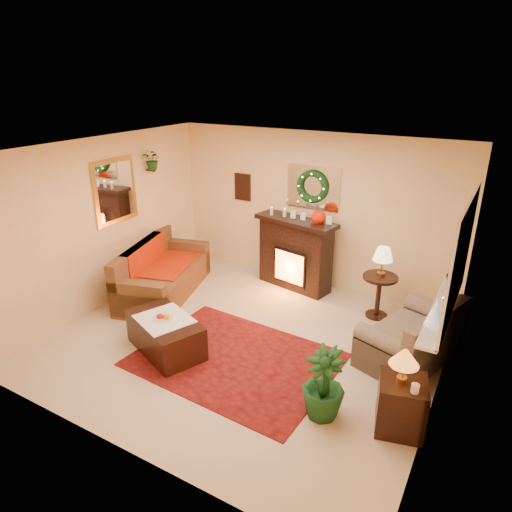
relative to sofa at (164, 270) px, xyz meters
The scene contains 31 objects.
floor 2.05m from the sofa, 17.88° to the right, with size 5.00×5.00×0.00m, color beige.
ceiling 2.95m from the sofa, 17.88° to the right, with size 5.00×5.00×0.00m, color white.
wall_back 2.66m from the sofa, 40.64° to the left, with size 5.00×5.00×0.00m, color #EFD88C.
wall_front 3.55m from the sofa, 56.37° to the right, with size 5.00×5.00×0.00m, color #EFD88C.
wall_left 1.22m from the sofa, 134.06° to the right, with size 4.50×4.50×0.00m, color #EFD88C.
wall_right 4.53m from the sofa, ahead, with size 4.50×4.50×0.00m, color #EFD88C.
area_rug 2.33m from the sofa, 27.07° to the right, with size 2.47×1.85×0.01m, color #5A1707.
sofa is the anchor object (origin of this frame).
red_throw 0.19m from the sofa, 111.09° to the left, with size 0.75×1.22×0.02m, color #C90100.
fireplace 2.21m from the sofa, 37.06° to the left, with size 1.25×0.40×1.15m, color black.
poinsettia 2.67m from the sofa, 31.79° to the left, with size 0.24×0.24×0.24m, color red.
mantel_candle_a 2.03m from the sofa, 45.31° to the left, with size 0.06×0.06×0.18m, color white.
mantel_candle_b 2.20m from the sofa, 41.25° to the left, with size 0.06×0.06×0.17m, color #EDE5CB.
mantel_mirror 2.80m from the sofa, 40.29° to the left, with size 0.92×0.02×0.72m, color white.
wreath 2.79m from the sofa, 39.59° to the left, with size 0.55×0.55×0.11m, color #194719.
wall_art 2.04m from the sofa, 71.03° to the left, with size 0.32×0.03×0.48m, color #381E11.
gold_mirror 1.47m from the sofa, 151.30° to the right, with size 0.03×0.84×1.00m, color gold.
hanging_plant 1.66m from the sofa, 134.97° to the left, with size 0.33×0.28×0.36m, color #194719.
loveseat 3.97m from the sofa, ahead, with size 0.80×1.38×0.80m, color tan.
window_frame 4.53m from the sofa, ahead, with size 0.03×1.86×1.36m, color white.
window_glass 4.52m from the sofa, ahead, with size 0.02×1.70×1.22m, color black.
window_sill 4.31m from the sofa, ahead, with size 0.22×1.86×0.04m, color white.
mini_tree 4.34m from the sofa, ahead, with size 0.22×0.22×0.32m, color silver.
sill_plant 4.41m from the sofa, ahead, with size 0.26×0.21×0.48m, color black.
side_table_round 3.45m from the sofa, 16.77° to the left, with size 0.51×0.51×0.67m, color #401B0F.
lamp_cream 3.48m from the sofa, 17.12° to the left, with size 0.29×0.29×0.45m, color beige.
end_table_square 4.34m from the sofa, 16.35° to the right, with size 0.47×0.47×0.58m, color #442310.
lamp_tiffany 4.33m from the sofa, 16.64° to the right, with size 0.29×0.29×0.43m, color #FFA92D.
coffee_table 1.74m from the sofa, 49.31° to the right, with size 1.12×0.62×0.47m, color black.
fruit_bowl 1.71m from the sofa, 50.05° to the right, with size 0.28×0.28×0.07m, color silver.
floor_palm 3.69m from the sofa, 22.91° to the right, with size 1.38×1.38×2.46m, color black.
Camera 1 is at (2.83, -4.60, 3.46)m, focal length 32.00 mm.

